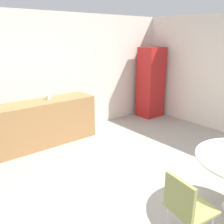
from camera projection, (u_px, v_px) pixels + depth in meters
The scene contains 6 objects.
ground_plane at pixel (161, 195), 3.44m from camera, with size 6.00×6.00×0.00m, color #9E998E.
wall_back at pixel (55, 76), 5.27m from camera, with size 6.00×0.10×2.60m, color silver.
counter_block at pixel (44, 122), 4.97m from camera, with size 2.08×0.60×0.90m, color #9E7042.
locker_cabinet at pixel (151, 83), 6.59m from camera, with size 0.60×0.50×1.84m, color #B21E1E.
chair_olive at pixel (185, 204), 2.46m from camera, with size 0.48×0.48×0.83m.
mug_white at pixel (48, 97), 4.94m from camera, with size 0.13×0.08×0.09m.
Camera 1 is at (-2.39, -1.84, 2.14)m, focal length 39.48 mm.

